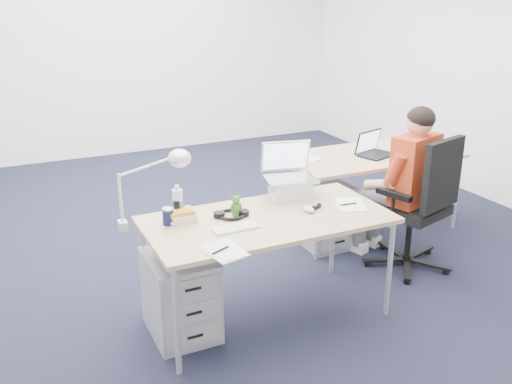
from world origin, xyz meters
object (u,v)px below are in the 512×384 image
desk_far (370,159)px  wireless_keyboard (236,228)px  headphones (231,214)px  far_cup (435,139)px  silver_laptop (291,172)px  bear_figurine (236,205)px  cordless_phone (177,211)px  book_stack (182,216)px  water_bottle (178,202)px  sunglasses (316,208)px  drawer_pedestal_near (181,295)px  seated_person (398,185)px  dark_laptop (378,143)px  drawer_pedestal_far (324,214)px  computer_mouse (308,209)px  desk_near (267,224)px  can_koozie (168,216)px  office_chair (413,231)px  desk_lamp (144,189)px

desk_far → wireless_keyboard: size_ratio=5.43×
headphones → far_cup: size_ratio=2.15×
silver_laptop → bear_figurine: size_ratio=2.60×
silver_laptop → cordless_phone: 0.87m
book_stack → cordless_phone: 0.05m
water_bottle → sunglasses: 0.93m
drawer_pedestal_near → far_cup: 3.03m
seated_person → desk_far: bearing=56.5°
silver_laptop → cordless_phone: size_ratio=2.94×
drawer_pedestal_near → sunglasses: sunglasses is taller
silver_laptop → dark_laptop: 1.35m
drawer_pedestal_far → sunglasses: sunglasses is taller
computer_mouse → far_cup: 2.20m
book_stack → dark_laptop: dark_laptop is taller
headphones → dark_laptop: dark_laptop is taller
book_stack → dark_laptop: 2.17m
desk_near → water_bottle: 0.60m
silver_laptop → water_bottle: (-0.84, -0.03, -0.08)m
can_koozie → sunglasses: bearing=-10.6°
dark_laptop → sunglasses: bearing=-159.8°
can_koozie → office_chair: bearing=-0.2°
desk_near → far_cup: size_ratio=14.55×
office_chair → water_bottle: bearing=161.4°
can_koozie → book_stack: bearing=8.3°
water_bottle → dark_laptop: 2.15m
wireless_keyboard → bear_figurine: bear_figurine is taller
desk_near → headphones: (-0.21, 0.12, 0.07)m
book_stack → desk_near: bearing=-18.9°
office_chair → wireless_keyboard: office_chair is taller
computer_mouse → cordless_phone: cordless_phone is taller
wireless_keyboard → dark_laptop: bearing=25.8°
bear_figurine → far_cup: (2.43, 0.84, -0.02)m
desk_far → water_bottle: (-2.03, -0.71, 0.16)m
office_chair → bear_figurine: size_ratio=7.54×
water_bottle → cordless_phone: 0.06m
dark_laptop → silver_laptop: bearing=-170.6°
can_koozie → cordless_phone: bearing=33.4°
wireless_keyboard → water_bottle: bearing=127.7°
office_chair → headphones: (-1.59, -0.04, 0.44)m
computer_mouse → water_bottle: bearing=158.4°
drawer_pedestal_near → wireless_keyboard: (0.34, -0.14, 0.46)m
sunglasses → wireless_keyboard: bearing=161.4°
office_chair → computer_mouse: size_ratio=10.90×
seated_person → dark_laptop: 0.60m
desk_near → desk_lamp: (-0.75, 0.20, 0.29)m
can_koozie → silver_laptop: bearing=6.4°
wireless_keyboard → bear_figurine: 0.22m
computer_mouse → desk_lamp: bearing=164.2°
drawer_pedestal_near → book_stack: bearing=60.2°
wireless_keyboard → water_bottle: water_bottle is taller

